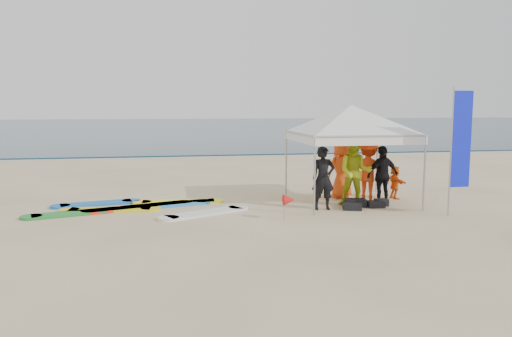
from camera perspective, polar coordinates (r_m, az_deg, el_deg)
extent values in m
plane|color=beige|center=(10.69, 4.82, -8.05)|extent=(120.00, 120.00, 0.00)
cube|color=#0C2633|center=(70.06, -8.14, 4.78)|extent=(160.00, 84.00, 0.08)
cube|color=silver|center=(28.42, -4.81, 1.45)|extent=(160.00, 1.20, 0.01)
imported|color=black|center=(13.62, 7.69, -1.10)|extent=(0.65, 0.45, 1.72)
imported|color=#B7C41B|center=(14.22, 11.27, -0.39)|extent=(1.15, 1.03, 1.94)
imported|color=#F54415|center=(14.95, 12.71, -0.28)|extent=(1.36, 1.22, 1.83)
imported|color=black|center=(14.68, 14.27, -0.74)|extent=(1.04, 0.57, 1.68)
imported|color=#E44A14|center=(15.43, 9.72, -0.10)|extent=(0.98, 0.76, 1.76)
imported|color=orange|center=(15.75, 15.60, -1.53)|extent=(0.30, 0.93, 1.00)
cylinder|color=#A5A5A8|center=(15.72, 3.47, 0.60)|extent=(0.05, 0.05, 2.03)
cylinder|color=#A5A5A8|center=(16.71, 13.65, 0.80)|extent=(0.05, 0.05, 2.03)
cylinder|color=#A5A5A8|center=(12.82, 6.72, -0.91)|extent=(0.05, 0.05, 2.03)
cylinder|color=#A5A5A8|center=(14.01, 18.69, -0.56)|extent=(0.05, 0.05, 2.03)
cube|color=white|center=(13.25, 13.08, 3.10)|extent=(3.14, 0.02, 0.24)
cube|color=white|center=(16.08, 8.78, 3.87)|extent=(3.14, 0.02, 0.24)
cube|color=white|center=(14.18, 4.97, 3.50)|extent=(0.02, 3.14, 0.24)
cube|color=white|center=(15.27, 16.06, 3.51)|extent=(0.02, 3.14, 0.24)
pyramid|color=white|center=(14.63, 10.80, 7.16)|extent=(4.30, 4.30, 0.81)
cylinder|color=#A5A5A8|center=(13.49, 21.39, 1.72)|extent=(0.04, 0.04, 3.28)
cube|color=#0E1BEA|center=(13.62, 22.44, 3.10)|extent=(0.51, 0.03, 2.43)
cylinder|color=#A5A5A8|center=(12.36, 3.23, -4.53)|extent=(0.02, 0.02, 0.60)
cone|color=red|center=(12.35, 3.78, -3.60)|extent=(0.28, 0.28, 0.28)
cube|color=black|center=(14.28, 11.32, -3.86)|extent=(0.61, 0.44, 0.22)
cube|color=black|center=(14.29, 13.53, -3.99)|extent=(0.48, 0.33, 0.18)
cube|color=black|center=(13.86, 10.93, -4.31)|extent=(0.60, 0.53, 0.16)
cube|color=black|center=(14.54, 14.12, -3.78)|extent=(0.36, 0.26, 0.20)
cube|color=#227E2C|center=(13.80, -20.71, -4.88)|extent=(1.82, 1.00, 0.07)
cube|color=yellow|center=(13.99, -16.34, -4.54)|extent=(2.19, 0.75, 0.07)
cube|color=red|center=(14.15, -13.19, -4.32)|extent=(2.60, 1.34, 0.07)
cube|color=#FFFE2A|center=(14.70, -8.84, -3.79)|extent=(2.10, 0.66, 0.07)
cube|color=blue|center=(14.95, -17.75, -3.86)|extent=(2.02, 0.99, 0.07)
cube|color=#2A88E0|center=(14.31, -10.15, -4.11)|extent=(2.22, 1.07, 0.07)
cube|color=silver|center=(13.09, -5.84, -5.08)|extent=(2.13, 1.44, 0.07)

